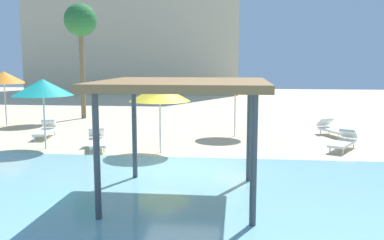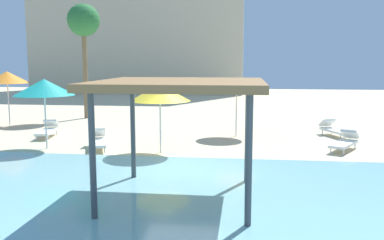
{
  "view_description": "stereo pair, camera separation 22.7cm",
  "coord_description": "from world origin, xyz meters",
  "px_view_note": "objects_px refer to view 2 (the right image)",
  "views": [
    {
      "loc": [
        1.73,
        -12.87,
        3.39
      ],
      "look_at": [
        0.14,
        2.0,
        1.3
      ],
      "focal_mm": 39.21,
      "sensor_mm": 36.0,
      "label": 1
    },
    {
      "loc": [
        1.96,
        -12.85,
        3.39
      ],
      "look_at": [
        0.14,
        2.0,
        1.3
      ],
      "focal_mm": 39.21,
      "sensor_mm": 36.0,
      "label": 2
    }
  ],
  "objects_px": {
    "lounge_chair_5": "(98,140)",
    "palm_tree_1": "(84,23)",
    "lounge_chair_2": "(48,130)",
    "lounge_chair_1": "(345,142)",
    "shade_pavilion": "(180,88)",
    "beach_umbrella_orange_4": "(237,85)",
    "beach_umbrella_orange_1": "(7,77)",
    "beach_umbrella_yellow_2": "(160,93)",
    "beach_umbrella_teal_0": "(44,87)",
    "lounge_chair_4": "(334,129)"
  },
  "relations": [
    {
      "from": "lounge_chair_5",
      "to": "palm_tree_1",
      "type": "relative_size",
      "value": 0.29
    },
    {
      "from": "lounge_chair_2",
      "to": "lounge_chair_1",
      "type": "bearing_deg",
      "value": 74.17
    },
    {
      "from": "shade_pavilion",
      "to": "beach_umbrella_orange_4",
      "type": "distance_m",
      "value": 9.15
    },
    {
      "from": "palm_tree_1",
      "to": "beach_umbrella_orange_1",
      "type": "bearing_deg",
      "value": -131.59
    },
    {
      "from": "palm_tree_1",
      "to": "lounge_chair_1",
      "type": "bearing_deg",
      "value": -30.15
    },
    {
      "from": "beach_umbrella_yellow_2",
      "to": "lounge_chair_2",
      "type": "relative_size",
      "value": 1.3
    },
    {
      "from": "lounge_chair_2",
      "to": "beach_umbrella_yellow_2",
      "type": "bearing_deg",
      "value": 55.42
    },
    {
      "from": "palm_tree_1",
      "to": "lounge_chair_2",
      "type": "bearing_deg",
      "value": -84.47
    },
    {
      "from": "beach_umbrella_orange_4",
      "to": "palm_tree_1",
      "type": "distance_m",
      "value": 10.95
    },
    {
      "from": "palm_tree_1",
      "to": "beach_umbrella_yellow_2",
      "type": "bearing_deg",
      "value": -54.91
    },
    {
      "from": "beach_umbrella_teal_0",
      "to": "lounge_chair_5",
      "type": "distance_m",
      "value": 2.89
    },
    {
      "from": "shade_pavilion",
      "to": "lounge_chair_5",
      "type": "xyz_separation_m",
      "value": [
        -4.14,
        5.61,
        -2.42
      ]
    },
    {
      "from": "lounge_chair_1",
      "to": "lounge_chair_2",
      "type": "height_order",
      "value": "same"
    },
    {
      "from": "lounge_chair_4",
      "to": "lounge_chair_2",
      "type": "bearing_deg",
      "value": -104.15
    },
    {
      "from": "beach_umbrella_orange_1",
      "to": "lounge_chair_1",
      "type": "xyz_separation_m",
      "value": [
        16.3,
        -4.36,
        -2.23
      ]
    },
    {
      "from": "beach_umbrella_orange_1",
      "to": "beach_umbrella_yellow_2",
      "type": "height_order",
      "value": "beach_umbrella_orange_1"
    },
    {
      "from": "palm_tree_1",
      "to": "beach_umbrella_teal_0",
      "type": "bearing_deg",
      "value": -78.8
    },
    {
      "from": "beach_umbrella_teal_0",
      "to": "palm_tree_1",
      "type": "distance_m",
      "value": 9.55
    },
    {
      "from": "lounge_chair_2",
      "to": "lounge_chair_4",
      "type": "bearing_deg",
      "value": 87.99
    },
    {
      "from": "lounge_chair_4",
      "to": "lounge_chair_5",
      "type": "xyz_separation_m",
      "value": [
        -9.79,
        -3.99,
        0.0
      ]
    },
    {
      "from": "lounge_chair_2",
      "to": "lounge_chair_5",
      "type": "distance_m",
      "value": 3.83
    },
    {
      "from": "palm_tree_1",
      "to": "beach_umbrella_orange_4",
      "type": "bearing_deg",
      "value": -29.57
    },
    {
      "from": "lounge_chair_2",
      "to": "lounge_chair_4",
      "type": "xyz_separation_m",
      "value": [
        12.92,
        1.77,
        0.0
      ]
    },
    {
      "from": "lounge_chair_1",
      "to": "lounge_chair_4",
      "type": "relative_size",
      "value": 0.98
    },
    {
      "from": "lounge_chair_2",
      "to": "lounge_chair_4",
      "type": "relative_size",
      "value": 0.99
    },
    {
      "from": "shade_pavilion",
      "to": "beach_umbrella_orange_1",
      "type": "height_order",
      "value": "shade_pavilion"
    },
    {
      "from": "beach_umbrella_yellow_2",
      "to": "lounge_chair_4",
      "type": "bearing_deg",
      "value": 31.52
    },
    {
      "from": "shade_pavilion",
      "to": "lounge_chair_1",
      "type": "height_order",
      "value": "shade_pavilion"
    },
    {
      "from": "shade_pavilion",
      "to": "beach_umbrella_orange_1",
      "type": "xyz_separation_m",
      "value": [
        -10.88,
        10.85,
        -0.18
      ]
    },
    {
      "from": "beach_umbrella_yellow_2",
      "to": "lounge_chair_1",
      "type": "xyz_separation_m",
      "value": [
        6.97,
        1.3,
        -1.92
      ]
    },
    {
      "from": "beach_umbrella_yellow_2",
      "to": "lounge_chair_2",
      "type": "xyz_separation_m",
      "value": [
        -5.73,
        2.64,
        -1.92
      ]
    },
    {
      "from": "shade_pavilion",
      "to": "beach_umbrella_yellow_2",
      "type": "xyz_separation_m",
      "value": [
        -1.54,
        5.18,
        -0.49
      ]
    },
    {
      "from": "beach_umbrella_orange_1",
      "to": "lounge_chair_4",
      "type": "relative_size",
      "value": 1.45
    },
    {
      "from": "lounge_chair_4",
      "to": "palm_tree_1",
      "type": "xyz_separation_m",
      "value": [
        -13.54,
        4.62,
        5.29
      ]
    },
    {
      "from": "lounge_chair_1",
      "to": "beach_umbrella_orange_1",
      "type": "bearing_deg",
      "value": -75.34
    },
    {
      "from": "beach_umbrella_teal_0",
      "to": "lounge_chair_5",
      "type": "xyz_separation_m",
      "value": [
        2.0,
        0.21,
        -2.08
      ]
    },
    {
      "from": "beach_umbrella_orange_4",
      "to": "palm_tree_1",
      "type": "height_order",
      "value": "palm_tree_1"
    },
    {
      "from": "lounge_chair_2",
      "to": "lounge_chair_5",
      "type": "bearing_deg",
      "value": 44.86
    },
    {
      "from": "beach_umbrella_yellow_2",
      "to": "lounge_chair_1",
      "type": "distance_m",
      "value": 7.34
    },
    {
      "from": "beach_umbrella_orange_1",
      "to": "lounge_chair_5",
      "type": "relative_size",
      "value": 1.45
    },
    {
      "from": "lounge_chair_5",
      "to": "beach_umbrella_yellow_2",
      "type": "bearing_deg",
      "value": 60.67
    },
    {
      "from": "lounge_chair_5",
      "to": "palm_tree_1",
      "type": "bearing_deg",
      "value": -176.52
    },
    {
      "from": "beach_umbrella_teal_0",
      "to": "palm_tree_1",
      "type": "height_order",
      "value": "palm_tree_1"
    },
    {
      "from": "beach_umbrella_teal_0",
      "to": "beach_umbrella_orange_4",
      "type": "relative_size",
      "value": 1.04
    },
    {
      "from": "beach_umbrella_yellow_2",
      "to": "palm_tree_1",
      "type": "height_order",
      "value": "palm_tree_1"
    },
    {
      "from": "lounge_chair_1",
      "to": "lounge_chair_4",
      "type": "bearing_deg",
      "value": -154.54
    },
    {
      "from": "shade_pavilion",
      "to": "beach_umbrella_orange_1",
      "type": "bearing_deg",
      "value": 135.09
    },
    {
      "from": "shade_pavilion",
      "to": "lounge_chair_5",
      "type": "bearing_deg",
      "value": 126.46
    },
    {
      "from": "beach_umbrella_teal_0",
      "to": "lounge_chair_1",
      "type": "distance_m",
      "value": 11.8
    },
    {
      "from": "beach_umbrella_orange_1",
      "to": "lounge_chair_5",
      "type": "height_order",
      "value": "beach_umbrella_orange_1"
    }
  ]
}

